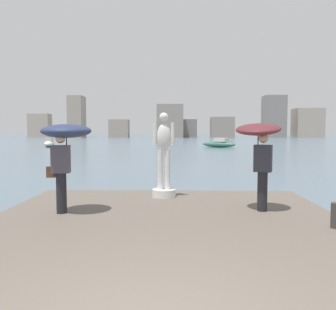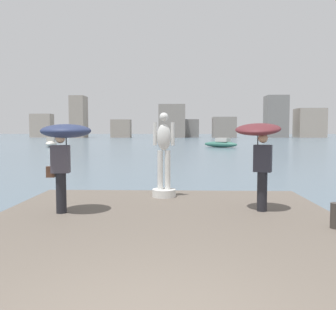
{
  "view_description": "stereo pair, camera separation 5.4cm",
  "coord_description": "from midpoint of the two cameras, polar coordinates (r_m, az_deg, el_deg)",
  "views": [
    {
      "loc": [
        0.24,
        -2.93,
        2.19
      ],
      "look_at": [
        0.0,
        6.52,
        1.55
      ],
      "focal_mm": 38.41,
      "sensor_mm": 36.0,
      "label": 1
    },
    {
      "loc": [
        0.3,
        -2.93,
        2.19
      ],
      "look_at": [
        0.0,
        6.52,
        1.55
      ],
      "focal_mm": 38.41,
      "sensor_mm": 36.0,
      "label": 2
    }
  ],
  "objects": [
    {
      "name": "boat_far",
      "position": [
        51.16,
        -18.01,
        1.79
      ],
      "size": [
        2.01,
        4.0,
        1.31
      ],
      "color": "silver",
      "rests_on": "ground"
    },
    {
      "name": "distant_skyline",
      "position": [
        116.15,
        5.79,
        5.24
      ],
      "size": [
        95.13,
        12.84,
        13.32
      ],
      "color": "#A89989",
      "rests_on": "ground"
    },
    {
      "name": "pier",
      "position": [
        5.67,
        -1.09,
        -16.68
      ],
      "size": [
        7.28,
        10.75,
        0.4
      ],
      "primitive_type": "cube",
      "color": "#60564C",
      "rests_on": "ground"
    },
    {
      "name": "onlooker_right",
      "position": [
        8.24,
        14.48,
        2.03
      ],
      "size": [
        1.31,
        1.32,
        2.02
      ],
      "color": "black",
      "rests_on": "pier"
    },
    {
      "name": "ground_plane",
      "position": [
        42.98,
        1.44,
        0.96
      ],
      "size": [
        400.0,
        400.0,
        0.0
      ],
      "primitive_type": "plane",
      "color": "slate"
    },
    {
      "name": "boat_mid",
      "position": [
        47.77,
        8.41,
        1.79
      ],
      "size": [
        4.77,
        4.15,
        1.25
      ],
      "color": "#336B5B",
      "rests_on": "ground"
    },
    {
      "name": "mooring_bollard",
      "position": [
        7.36,
        25.24,
        -8.7
      ],
      "size": [
        0.19,
        0.19,
        0.47
      ],
      "primitive_type": "cylinder",
      "color": "#38332D",
      "rests_on": "pier"
    },
    {
      "name": "statue_white_figure",
      "position": [
        9.69,
        -0.49,
        -1.28
      ],
      "size": [
        0.63,
        0.63,
        2.28
      ],
      "color": "silver",
      "rests_on": "pier"
    },
    {
      "name": "onlooker_left",
      "position": [
        8.07,
        -15.9,
        2.18
      ],
      "size": [
        1.16,
        1.17,
        1.95
      ],
      "color": "black",
      "rests_on": "pier"
    }
  ]
}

